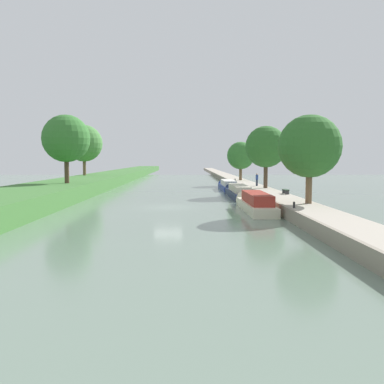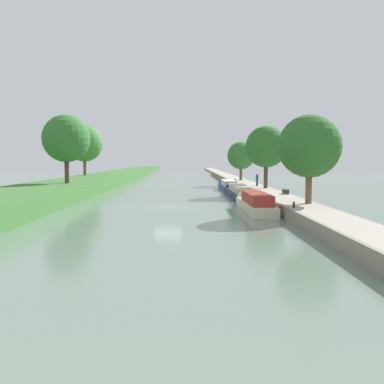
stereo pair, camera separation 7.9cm
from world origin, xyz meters
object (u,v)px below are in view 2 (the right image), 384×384
at_px(narrowboat_cream, 254,203).
at_px(narrowboat_navy, 238,192).
at_px(narrowboat_blue, 228,185).
at_px(mooring_bollard_near, 294,205).
at_px(person_walking, 257,179).
at_px(mooring_bollard_far, 235,180).
at_px(park_bench, 286,190).

bearing_deg(narrowboat_cream, narrowboat_navy, 89.30).
relative_size(narrowboat_blue, mooring_bollard_near, 24.85).
relative_size(person_walking, mooring_bollard_far, 3.69).
xyz_separation_m(person_walking, mooring_bollard_far, (-1.58, 10.86, -0.65)).
distance_m(mooring_bollard_near, park_bench, 12.47).
height_order(narrowboat_navy, narrowboat_blue, narrowboat_navy).
xyz_separation_m(narrowboat_navy, narrowboat_blue, (0.02, 12.18, -0.03)).
distance_m(narrowboat_blue, mooring_bollard_far, 5.42).
height_order(mooring_bollard_far, park_bench, park_bench).
distance_m(narrowboat_blue, mooring_bollard_near, 30.81).
xyz_separation_m(narrowboat_blue, mooring_bollard_far, (1.70, 5.12, 0.52)).
distance_m(person_walking, mooring_bollard_near, 25.08).
xyz_separation_m(narrowboat_navy, mooring_bollard_near, (1.72, -18.57, 0.49)).
xyz_separation_m(person_walking, mooring_bollard_near, (-1.58, -25.02, -0.65)).
xyz_separation_m(narrowboat_navy, park_bench, (4.04, -6.32, 0.61)).
xyz_separation_m(person_walking, park_bench, (0.74, -12.77, -0.53)).
bearing_deg(park_bench, mooring_bollard_near, -100.72).
bearing_deg(person_walking, narrowboat_blue, 119.77).
xyz_separation_m(narrowboat_blue, person_walking, (3.28, -5.73, 1.17)).
bearing_deg(narrowboat_blue, mooring_bollard_near, -86.83).
xyz_separation_m(narrowboat_cream, mooring_bollard_far, (1.88, 30.07, 0.44)).
height_order(narrowboat_blue, mooring_bollard_far, narrowboat_blue).
height_order(narrowboat_navy, park_bench, narrowboat_navy).
xyz_separation_m(narrowboat_cream, person_walking, (3.45, 19.22, 1.09)).
bearing_deg(park_bench, narrowboat_cream, -123.06).
xyz_separation_m(narrowboat_cream, mooring_bollard_near, (1.88, -5.81, 0.44)).
relative_size(narrowboat_navy, mooring_bollard_far, 27.01).
distance_m(narrowboat_navy, mooring_bollard_near, 18.66).
height_order(narrowboat_blue, mooring_bollard_near, narrowboat_blue).
bearing_deg(narrowboat_navy, park_bench, -57.43).
distance_m(narrowboat_blue, person_walking, 6.71).
xyz_separation_m(mooring_bollard_near, park_bench, (2.32, 12.25, 0.12)).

